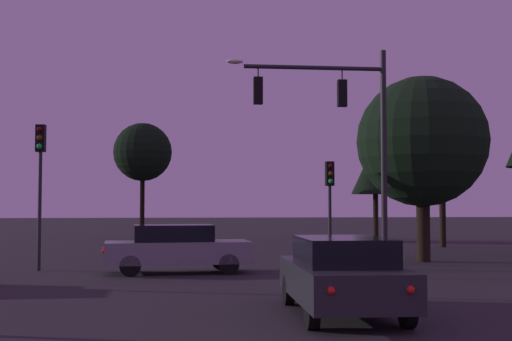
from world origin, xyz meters
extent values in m
plane|color=#262326|center=(0.00, 24.50, 0.00)|extent=(168.00, 168.00, 0.00)
cylinder|color=#232326|center=(5.96, 15.56, 3.68)|extent=(0.20, 0.20, 7.35)
cylinder|color=#232326|center=(3.61, 15.58, 6.72)|extent=(4.71, 0.18, 0.14)
ellipsoid|color=#F4EACC|center=(0.95, 15.60, 6.87)|extent=(0.56, 0.28, 0.16)
cylinder|color=#232326|center=(4.55, 15.57, 6.52)|extent=(0.05, 0.05, 0.39)
cube|color=black|center=(4.55, 15.57, 5.87)|extent=(0.30, 0.24, 0.90)
sphere|color=#4C0A0A|center=(4.55, 15.71, 6.15)|extent=(0.18, 0.18, 0.18)
sphere|color=#56380C|center=(4.55, 15.71, 5.87)|extent=(0.18, 0.18, 0.18)
sphere|color=#1EE04C|center=(4.55, 15.71, 5.59)|extent=(0.18, 0.18, 0.18)
cylinder|color=#232326|center=(1.72, 15.60, 6.54)|extent=(0.05, 0.05, 0.35)
cube|color=black|center=(1.72, 15.60, 5.91)|extent=(0.30, 0.24, 0.90)
sphere|color=#4C0A0A|center=(1.72, 15.74, 6.19)|extent=(0.18, 0.18, 0.18)
sphere|color=#56380C|center=(1.72, 15.74, 5.91)|extent=(0.18, 0.18, 0.18)
sphere|color=#1EE04C|center=(1.72, 15.74, 5.63)|extent=(0.18, 0.18, 0.18)
cylinder|color=#232326|center=(-5.39, 16.52, 1.95)|extent=(0.12, 0.12, 3.89)
cube|color=black|center=(-5.39, 16.52, 4.34)|extent=(0.32, 0.27, 0.90)
sphere|color=#4C0A0A|center=(-5.40, 16.38, 4.62)|extent=(0.18, 0.18, 0.18)
sphere|color=#56380C|center=(-5.40, 16.38, 4.34)|extent=(0.18, 0.18, 0.18)
sphere|color=#1EE04C|center=(-5.40, 16.38, 4.06)|extent=(0.18, 0.18, 0.18)
cylinder|color=#232326|center=(4.69, 18.08, 1.42)|extent=(0.12, 0.12, 2.85)
cube|color=black|center=(4.69, 18.08, 3.30)|extent=(0.31, 0.26, 0.90)
sphere|color=#4C0A0A|center=(4.69, 17.94, 3.58)|extent=(0.18, 0.18, 0.18)
sphere|color=#56380C|center=(4.69, 17.94, 3.30)|extent=(0.18, 0.18, 0.18)
sphere|color=#1EE04C|center=(4.69, 17.94, 3.02)|extent=(0.18, 0.18, 0.18)
cube|color=#232328|center=(2.26, 6.54, 0.66)|extent=(2.02, 4.50, 0.68)
cube|color=black|center=(2.26, 6.39, 1.26)|extent=(1.69, 2.45, 0.52)
cylinder|color=black|center=(1.46, 8.03, 0.32)|extent=(0.22, 0.65, 0.64)
cylinder|color=black|center=(3.15, 7.98, 0.32)|extent=(0.22, 0.65, 0.64)
cylinder|color=black|center=(1.37, 5.10, 0.32)|extent=(0.22, 0.65, 0.64)
cylinder|color=black|center=(3.06, 5.05, 0.32)|extent=(0.22, 0.65, 0.64)
sphere|color=red|center=(1.53, 4.33, 0.76)|extent=(0.14, 0.14, 0.14)
sphere|color=red|center=(2.86, 4.29, 0.76)|extent=(0.14, 0.14, 0.14)
cube|color=gray|center=(-0.88, 15.20, 0.66)|extent=(4.65, 2.18, 0.68)
cube|color=black|center=(-1.03, 15.19, 1.26)|extent=(2.56, 1.76, 0.52)
cylinder|color=black|center=(0.55, 16.13, 0.32)|extent=(0.65, 0.25, 0.64)
cylinder|color=black|center=(0.67, 14.51, 0.32)|extent=(0.65, 0.25, 0.64)
cylinder|color=black|center=(-2.43, 15.90, 0.32)|extent=(0.65, 0.25, 0.64)
cylinder|color=black|center=(-2.30, 14.27, 0.32)|extent=(0.65, 0.25, 0.64)
sphere|color=red|center=(-3.19, 15.66, 0.76)|extent=(0.14, 0.14, 0.14)
sphere|color=red|center=(-3.09, 14.38, 0.76)|extent=(0.14, 0.14, 0.14)
cylinder|color=black|center=(-3.00, 36.62, 2.09)|extent=(0.29, 0.29, 4.18)
sphere|color=black|center=(-3.00, 36.62, 5.45)|extent=(3.65, 3.65, 3.65)
cylinder|color=black|center=(11.48, 34.92, 1.41)|extent=(0.32, 0.32, 2.83)
cone|color=black|center=(11.48, 34.92, 4.45)|extent=(3.03, 3.03, 3.24)
cylinder|color=black|center=(12.55, 26.83, 1.87)|extent=(0.32, 0.32, 3.74)
sphere|color=black|center=(12.55, 26.83, 5.17)|extent=(4.11, 4.11, 4.11)
cylinder|color=black|center=(8.38, 18.45, 1.41)|extent=(0.51, 0.51, 2.83)
sphere|color=black|center=(8.38, 18.45, 4.57)|extent=(4.98, 4.98, 4.98)
camera|label=1|loc=(-0.99, -6.59, 2.15)|focal=47.99mm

